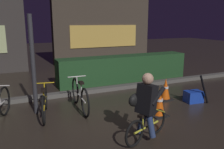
% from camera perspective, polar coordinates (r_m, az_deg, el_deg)
% --- Properties ---
extents(ground_plane, '(40.00, 40.00, 0.00)m').
position_cam_1_polar(ground_plane, '(5.16, 0.71, -11.36)').
color(ground_plane, '#2D261E').
extents(sidewalk_curb, '(12.00, 0.24, 0.12)m').
position_cam_1_polar(sidewalk_curb, '(7.07, -6.81, -4.17)').
color(sidewalk_curb, '#56544F').
rests_on(sidewalk_curb, ground).
extents(hedge_row, '(4.80, 0.70, 0.92)m').
position_cam_1_polar(hedge_row, '(8.45, 2.97, 1.49)').
color(hedge_row, '#214723').
rests_on(hedge_row, ground).
extents(storefront_right, '(5.14, 0.54, 3.91)m').
position_cam_1_polar(storefront_right, '(12.36, -2.29, 12.01)').
color(storefront_right, '#42382D').
rests_on(storefront_right, ground).
extents(street_post, '(0.10, 0.10, 2.27)m').
position_cam_1_polar(street_post, '(5.58, -18.57, 2.04)').
color(street_post, '#2D2D33').
rests_on(street_post, ground).
extents(parked_bike_center_left, '(0.46, 1.54, 0.72)m').
position_cam_1_polar(parked_bike_center_left, '(5.56, -16.01, -6.45)').
color(parked_bike_center_left, black).
rests_on(parked_bike_center_left, ground).
extents(parked_bike_center_right, '(0.46, 1.68, 0.78)m').
position_cam_1_polar(parked_bike_center_right, '(5.78, -7.80, -5.06)').
color(parked_bike_center_right, black).
rests_on(parked_bike_center_right, ground).
extents(traffic_cone_near, '(0.36, 0.36, 0.66)m').
position_cam_1_polar(traffic_cone_near, '(5.47, 11.39, -6.62)').
color(traffic_cone_near, black).
rests_on(traffic_cone_near, ground).
extents(traffic_cone_far, '(0.36, 0.36, 0.60)m').
position_cam_1_polar(traffic_cone_far, '(6.63, 12.83, -3.51)').
color(traffic_cone_far, black).
rests_on(traffic_cone_far, ground).
extents(blue_crate, '(0.48, 0.37, 0.30)m').
position_cam_1_polar(blue_crate, '(6.66, 19.12, -5.07)').
color(blue_crate, '#193DB7').
rests_on(blue_crate, ground).
extents(cyclist, '(1.12, 0.53, 1.25)m').
position_cam_1_polar(cyclist, '(4.25, 8.08, -7.77)').
color(cyclist, black).
rests_on(cyclist, ground).
extents(closed_umbrella, '(0.40, 0.09, 0.79)m').
position_cam_1_polar(closed_umbrella, '(6.50, 21.43, -3.43)').
color(closed_umbrella, black).
rests_on(closed_umbrella, ground).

